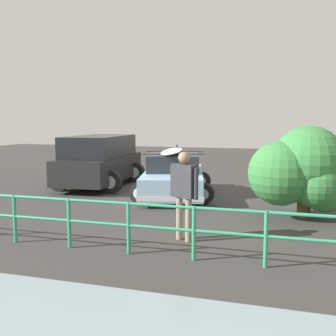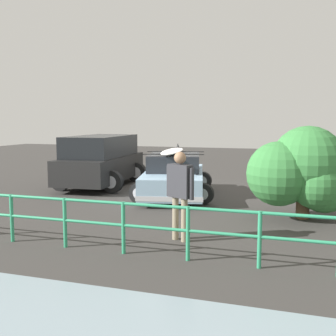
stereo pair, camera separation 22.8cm
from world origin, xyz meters
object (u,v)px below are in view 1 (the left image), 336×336
person_bystander (184,188)px  sedan_car (174,176)px  bush_near_left (306,171)px  suv_car (100,160)px

person_bystander → sedan_car: bearing=-71.3°
person_bystander → bush_near_left: 3.52m
sedan_car → bush_near_left: 4.47m
suv_car → bush_near_left: size_ratio=1.82×
suv_car → bush_near_left: bush_near_left is taller
bush_near_left → person_bystander: bearing=48.6°
sedan_car → person_bystander: (-1.60, 4.71, 0.44)m
sedan_car → suv_car: size_ratio=0.99×
sedan_car → person_bystander: bearing=108.7°
suv_car → person_bystander: (-4.67, 5.73, 0.13)m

